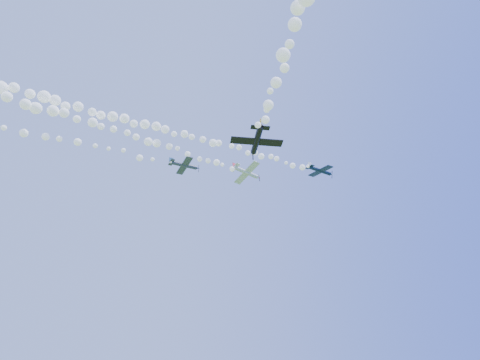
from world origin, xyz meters
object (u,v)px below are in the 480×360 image
object	(u,v)px
plane_navy	(320,171)
plane_white	(246,172)
plane_black	(257,141)
plane_grey	(184,165)

from	to	relation	value
plane_navy	plane_white	bearing A→B (deg)	167.70
plane_navy	plane_black	distance (m)	42.01
plane_white	plane_black	distance (m)	32.80
plane_white	plane_navy	xyz separation A→B (m)	(18.71, -0.24, 3.03)
plane_navy	plane_grey	distance (m)	35.37
plane_navy	plane_black	size ratio (longest dim) A/B	1.02
plane_black	plane_grey	bearing A→B (deg)	26.91
plane_white	plane_navy	world-z (taller)	plane_navy
plane_white	plane_navy	size ratio (longest dim) A/B	0.97
plane_grey	plane_black	world-z (taller)	plane_grey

